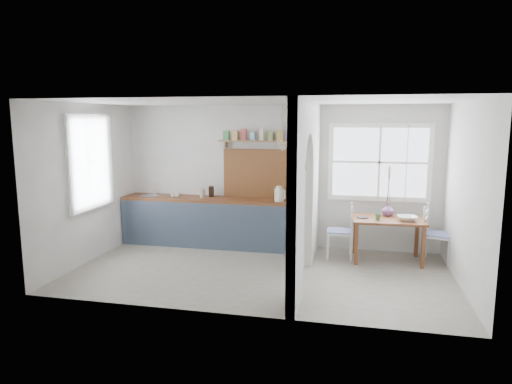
% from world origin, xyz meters
% --- Properties ---
extents(floor, '(5.80, 3.20, 0.01)m').
position_xyz_m(floor, '(0.00, 0.00, 0.00)').
color(floor, gray).
rests_on(floor, ground).
extents(ceiling, '(5.80, 3.20, 0.01)m').
position_xyz_m(ceiling, '(0.00, 0.00, 2.60)').
color(ceiling, silver).
rests_on(ceiling, walls).
extents(walls, '(5.81, 3.21, 2.60)m').
position_xyz_m(walls, '(0.00, 0.00, 1.30)').
color(walls, silver).
rests_on(walls, floor).
extents(partition, '(0.12, 3.20, 2.60)m').
position_xyz_m(partition, '(0.70, 0.06, 1.45)').
color(partition, silver).
rests_on(partition, floor).
extents(kitchen_window, '(0.10, 1.16, 1.50)m').
position_xyz_m(kitchen_window, '(-2.87, 0.00, 1.65)').
color(kitchen_window, white).
rests_on(kitchen_window, walls).
extents(nook_window, '(1.76, 0.10, 1.30)m').
position_xyz_m(nook_window, '(1.80, 1.56, 1.60)').
color(nook_window, white).
rests_on(nook_window, walls).
extents(counter, '(3.50, 0.60, 0.90)m').
position_xyz_m(counter, '(-1.13, 1.33, 0.46)').
color(counter, brown).
rests_on(counter, floor).
extents(sink, '(0.40, 0.40, 0.02)m').
position_xyz_m(sink, '(-2.43, 1.30, 0.89)').
color(sink, '#B7BAC0').
rests_on(sink, counter).
extents(backsplash, '(1.65, 0.03, 0.90)m').
position_xyz_m(backsplash, '(-0.20, 1.58, 1.35)').
color(backsplash, brown).
rests_on(backsplash, walls).
extents(shelf, '(1.75, 0.20, 0.21)m').
position_xyz_m(shelf, '(-0.21, 1.49, 2.01)').
color(shelf, '#9D8356').
rests_on(shelf, walls).
extents(pendant_lamp, '(0.26, 0.26, 0.16)m').
position_xyz_m(pendant_lamp, '(0.15, 1.15, 1.88)').
color(pendant_lamp, beige).
rests_on(pendant_lamp, ceiling).
extents(utensil_rail, '(0.02, 0.50, 0.02)m').
position_xyz_m(utensil_rail, '(0.61, 0.90, 1.45)').
color(utensil_rail, '#B7BAC0').
rests_on(utensil_rail, partition).
extents(dining_table, '(1.18, 0.81, 0.72)m').
position_xyz_m(dining_table, '(1.96, 1.02, 0.36)').
color(dining_table, brown).
rests_on(dining_table, floor).
extents(chair_left, '(0.44, 0.44, 0.93)m').
position_xyz_m(chair_left, '(1.17, 1.04, 0.46)').
color(chair_left, white).
rests_on(chair_left, floor).
extents(chair_right, '(0.54, 0.54, 0.96)m').
position_xyz_m(chair_right, '(2.76, 1.11, 0.48)').
color(chair_right, white).
rests_on(chair_right, floor).
extents(kettle, '(0.26, 0.23, 0.27)m').
position_xyz_m(kettle, '(0.08, 1.24, 1.04)').
color(kettle, white).
rests_on(kettle, counter).
extents(mug_a, '(0.13, 0.13, 0.10)m').
position_xyz_m(mug_a, '(-1.95, 1.27, 0.95)').
color(mug_a, white).
rests_on(mug_a, counter).
extents(mug_b, '(0.13, 0.13, 0.09)m').
position_xyz_m(mug_b, '(-1.88, 1.31, 0.95)').
color(mug_b, silver).
rests_on(mug_b, counter).
extents(knife_block, '(0.11, 0.14, 0.20)m').
position_xyz_m(knife_block, '(-1.24, 1.45, 1.00)').
color(knife_block, black).
rests_on(knife_block, counter).
extents(jar, '(0.11, 0.11, 0.16)m').
position_xyz_m(jar, '(-1.37, 1.30, 0.98)').
color(jar, tan).
rests_on(jar, counter).
extents(towel_magenta, '(0.02, 0.03, 0.57)m').
position_xyz_m(towel_magenta, '(0.58, 0.97, 0.28)').
color(towel_magenta, '#A51042').
rests_on(towel_magenta, counter).
extents(towel_orange, '(0.02, 0.03, 0.50)m').
position_xyz_m(towel_orange, '(0.58, 0.93, 0.25)').
color(towel_orange, orange).
rests_on(towel_orange, counter).
extents(bowl, '(0.36, 0.36, 0.08)m').
position_xyz_m(bowl, '(2.25, 0.93, 0.76)').
color(bowl, white).
rests_on(bowl, dining_table).
extents(table_cup, '(0.14, 0.14, 0.10)m').
position_xyz_m(table_cup, '(1.78, 0.90, 0.77)').
color(table_cup, '#4F814D').
rests_on(table_cup, dining_table).
extents(plate, '(0.20, 0.20, 0.02)m').
position_xyz_m(plate, '(1.54, 0.99, 0.73)').
color(plate, '#2C2728').
rests_on(plate, dining_table).
extents(vase, '(0.21, 0.21, 0.21)m').
position_xyz_m(vase, '(1.96, 1.23, 0.83)').
color(vase, '#724A7B').
rests_on(vase, dining_table).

